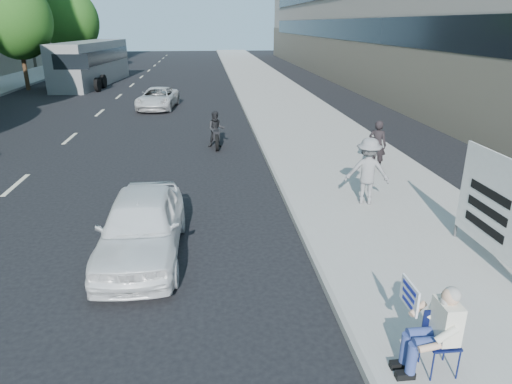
{
  "coord_description": "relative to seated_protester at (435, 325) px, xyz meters",
  "views": [
    {
      "loc": [
        -0.61,
        -5.82,
        4.63
      ],
      "look_at": [
        0.34,
        3.08,
        1.31
      ],
      "focal_mm": 32.0,
      "sensor_mm": 36.0,
      "label": 1
    }
  ],
  "objects": [
    {
      "name": "ground",
      "position": [
        -2.29,
        1.05,
        -0.87
      ],
      "size": [
        160.0,
        160.0,
        0.0
      ],
      "primitive_type": "plane",
      "color": "black",
      "rests_on": "ground"
    },
    {
      "name": "near_sidewalk",
      "position": [
        1.71,
        21.05,
        -0.8
      ],
      "size": [
        5.0,
        120.0,
        0.15
      ],
      "primitive_type": "cube",
      "color": "gray",
      "rests_on": "ground"
    },
    {
      "name": "tree_far_d",
      "position": [
        -15.99,
        31.05,
        4.01
      ],
      "size": [
        4.8,
        4.8,
        7.65
      ],
      "color": "#382616",
      "rests_on": "ground"
    },
    {
      "name": "tree_far_e",
      "position": [
        -15.99,
        45.05,
        3.91
      ],
      "size": [
        5.4,
        5.4,
        7.89
      ],
      "color": "#382616",
      "rests_on": "ground"
    },
    {
      "name": "seated_protester",
      "position": [
        0.0,
        0.0,
        0.0
      ],
      "size": [
        0.83,
        1.12,
        1.31
      ],
      "color": "#111A4D",
      "rests_on": "near_sidewalk"
    },
    {
      "name": "jogger",
      "position": [
        1.18,
        6.13,
        0.16
      ],
      "size": [
        1.27,
        0.94,
        1.76
      ],
      "primitive_type": "imported",
      "rotation": [
        0.0,
        0.0,
        2.86
      ],
      "color": "slate",
      "rests_on": "near_sidewalk"
    },
    {
      "name": "pedestrian_woman",
      "position": [
        2.52,
        9.04,
        0.08
      ],
      "size": [
        0.7,
        0.66,
        1.6
      ],
      "primitive_type": "imported",
      "rotation": [
        0.0,
        0.0,
        2.5
      ],
      "color": "black",
      "rests_on": "near_sidewalk"
    },
    {
      "name": "protest_banner",
      "position": [
        2.49,
        2.43,
        0.53
      ],
      "size": [
        0.08,
        3.06,
        2.2
      ],
      "color": "#4C4C4C",
      "rests_on": "near_sidewalk"
    },
    {
      "name": "white_sedan_near",
      "position": [
        -4.34,
        4.06,
        -0.18
      ],
      "size": [
        1.67,
        4.06,
        1.38
      ],
      "primitive_type": "imported",
      "rotation": [
        0.0,
        0.0,
        -0.01
      ],
      "color": "white",
      "rests_on": "ground"
    },
    {
      "name": "white_sedan_far",
      "position": [
        -5.7,
        22.11,
        -0.29
      ],
      "size": [
        2.39,
        4.4,
        1.17
      ],
      "primitive_type": "imported",
      "rotation": [
        0.0,
        0.0,
        -0.11
      ],
      "color": "silver",
      "rests_on": "ground"
    },
    {
      "name": "motorcycle",
      "position": [
        -2.57,
        13.0,
        -0.24
      ],
      "size": [
        0.7,
        2.04,
        1.42
      ],
      "rotation": [
        0.0,
        0.0,
        -0.01
      ],
      "color": "black",
      "rests_on": "ground"
    },
    {
      "name": "bus",
      "position": [
        -11.89,
        34.02,
        0.76
      ],
      "size": [
        3.8,
        12.27,
        3.3
      ],
      "rotation": [
        0.0,
        0.0,
        -0.1
      ],
      "color": "slate",
      "rests_on": "ground"
    }
  ]
}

